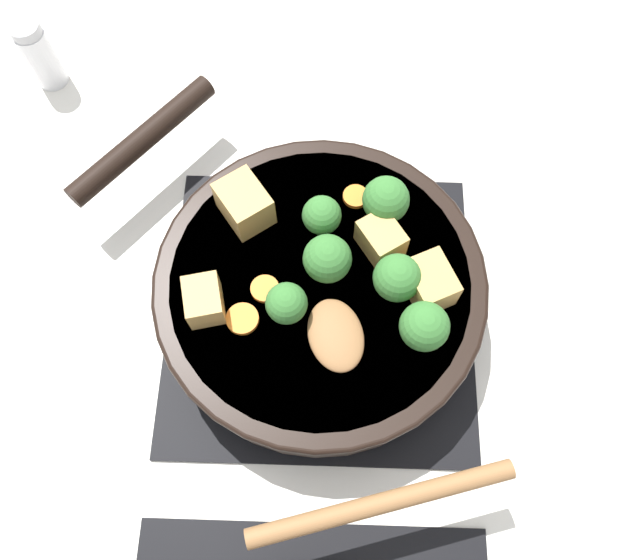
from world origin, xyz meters
TOP-DOWN VIEW (x-y plane):
  - ground_plane at (0.00, 0.00)m, footprint 2.40×2.40m
  - front_burner_grate at (0.00, 0.00)m, footprint 0.31×0.31m
  - skillet_pan at (0.00, -0.00)m, footprint 0.41×0.39m
  - wooden_spoon at (-0.04, 0.13)m, footprint 0.21×0.21m
  - tofu_cube_center_large at (0.07, -0.07)m, footprint 0.06×0.06m
  - tofu_cube_near_handle at (-0.10, 0.01)m, footprint 0.05×0.06m
  - tofu_cube_east_chunk at (0.10, 0.03)m, footprint 0.04×0.05m
  - tofu_cube_west_chunk at (-0.05, -0.04)m, footprint 0.05×0.05m
  - broccoli_floret_near_spoon at (-0.09, 0.05)m, footprint 0.04×0.04m
  - broccoli_floret_center_top at (0.00, -0.05)m, footprint 0.04×0.04m
  - broccoli_floret_east_rim at (-0.01, -0.01)m, footprint 0.04×0.04m
  - broccoli_floret_west_rim at (-0.06, -0.07)m, footprint 0.04×0.04m
  - broccoli_floret_north_edge at (-0.07, 0.01)m, footprint 0.04×0.04m
  - broccoli_floret_south_cluster at (0.03, 0.03)m, footprint 0.04×0.04m
  - carrot_slice_orange_thin at (0.07, 0.04)m, footprint 0.03×0.03m
  - carrot_slice_near_center at (-0.03, -0.09)m, footprint 0.02×0.02m
  - carrot_slice_edge_slice at (0.05, 0.01)m, footprint 0.03×0.03m
  - salt_shaker at (0.33, -0.29)m, footprint 0.04×0.04m

SIDE VIEW (x-z plane):
  - ground_plane at x=0.00m, z-range 0.00..0.00m
  - front_burner_grate at x=0.00m, z-range 0.00..0.03m
  - salt_shaker at x=0.33m, z-range 0.00..0.09m
  - skillet_pan at x=0.00m, z-range 0.03..0.09m
  - carrot_slice_orange_thin at x=0.07m, z-range 0.08..0.09m
  - carrot_slice_near_center at x=-0.03m, z-range 0.08..0.09m
  - carrot_slice_edge_slice at x=0.05m, z-range 0.08..0.09m
  - wooden_spoon at x=-0.04m, z-range 0.08..0.10m
  - tofu_cube_east_chunk at x=0.10m, z-range 0.08..0.11m
  - tofu_cube_west_chunk at x=-0.05m, z-range 0.08..0.11m
  - tofu_cube_near_handle at x=-0.10m, z-range 0.08..0.12m
  - tofu_cube_center_large at x=0.07m, z-range 0.08..0.12m
  - broccoli_floret_center_top at x=0.00m, z-range 0.08..0.13m
  - broccoli_floret_south_cluster at x=0.03m, z-range 0.08..0.13m
  - broccoli_floret_north_edge at x=-0.07m, z-range 0.08..0.13m
  - broccoli_floret_near_spoon at x=-0.09m, z-range 0.08..0.13m
  - broccoli_floret_east_rim at x=-0.01m, z-range 0.08..0.13m
  - broccoli_floret_west_rim at x=-0.06m, z-range 0.08..0.13m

